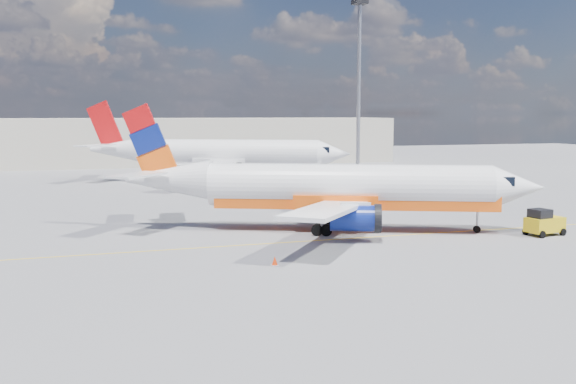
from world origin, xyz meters
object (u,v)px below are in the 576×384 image
object	(u,v)px
main_jet	(335,188)
gse_tug	(544,223)
second_jet	(221,155)
traffic_cone	(275,261)

from	to	relation	value
main_jet	gse_tug	distance (m)	15.39
second_jet	traffic_cone	bearing A→B (deg)	-73.20
second_jet	gse_tug	distance (m)	45.86
main_jet	gse_tug	xyz separation A→B (m)	(13.81, -6.38, -2.30)
main_jet	gse_tug	bearing A→B (deg)	-2.15
second_jet	gse_tug	size ratio (longest dim) A/B	11.49
gse_tug	traffic_cone	xyz separation A→B (m)	(-21.34, -3.14, -0.66)
main_jet	second_jet	bearing A→B (deg)	114.60
main_jet	traffic_cone	distance (m)	12.49
traffic_cone	main_jet	bearing A→B (deg)	51.66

